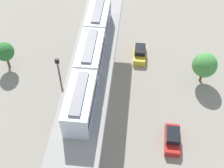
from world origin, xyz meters
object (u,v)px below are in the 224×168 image
at_px(parked_car_yellow, 140,53).
at_px(signal_post, 62,87).
at_px(parked_car_red, 172,139).
at_px(tree_mid_lot, 5,52).
at_px(tree_near_viaduct, 205,65).
at_px(train, 91,56).

height_order(parked_car_yellow, signal_post, signal_post).
bearing_deg(parked_car_red, tree_mid_lot, 157.42).
bearing_deg(parked_car_yellow, tree_near_viaduct, -24.22).
distance_m(parked_car_red, parked_car_yellow, 15.79).
bearing_deg(tree_mid_lot, signal_post, -37.18).
height_order(parked_car_red, tree_near_viaduct, tree_near_viaduct).
bearing_deg(train, parked_car_yellow, 60.59).
bearing_deg(signal_post, tree_near_viaduct, 23.98).
xyz_separation_m(parked_car_yellow, signal_post, (-9.21, -12.30, 4.95)).
height_order(parked_car_yellow, tree_mid_lot, tree_mid_lot).
xyz_separation_m(train, tree_mid_lot, (-13.93, 5.99, -6.18)).
bearing_deg(tree_near_viaduct, parked_car_yellow, 155.42).
distance_m(train, tree_near_viaduct, 17.22).
bearing_deg(tree_near_viaduct, train, -157.62).
height_order(train, parked_car_yellow, train).
xyz_separation_m(parked_car_yellow, tree_near_viaduct, (9.10, -4.16, 2.45)).
distance_m(train, signal_post, 5.33).
bearing_deg(parked_car_red, train, 156.72).
distance_m(parked_car_red, tree_mid_lot, 26.80).
bearing_deg(tree_mid_lot, train, -23.25).
distance_m(parked_car_red, tree_near_viaduct, 12.03).
xyz_separation_m(parked_car_red, parked_car_yellow, (-4.69, 15.08, 0.00)).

